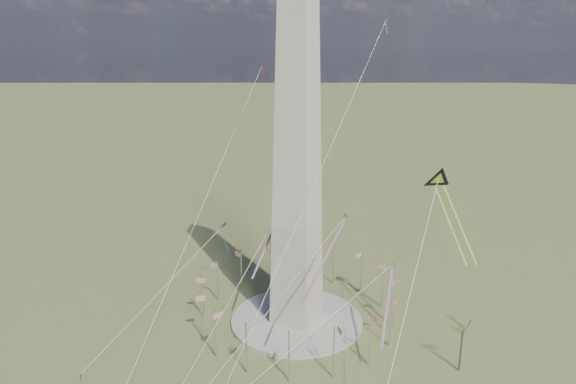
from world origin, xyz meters
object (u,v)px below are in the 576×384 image
at_px(kite_delta_black, 440,184).
at_px(tree_near, 463,329).
at_px(washington_monument, 298,150).
at_px(person_west, 81,377).

bearing_deg(kite_delta_black, tree_near, 97.68).
xyz_separation_m(washington_monument, person_west, (-32.05, -45.45, -47.17)).
height_order(washington_monument, person_west, washington_monument).
relative_size(washington_monument, tree_near, 6.50).
bearing_deg(person_west, kite_delta_black, -128.15).
relative_size(tree_near, kite_delta_black, 0.79).
bearing_deg(kite_delta_black, person_west, 2.42).
bearing_deg(tree_near, person_west, -150.37).
bearing_deg(washington_monument, person_west, -125.19).
xyz_separation_m(tree_near, kite_delta_black, (-9.62, 9.96, 30.49)).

